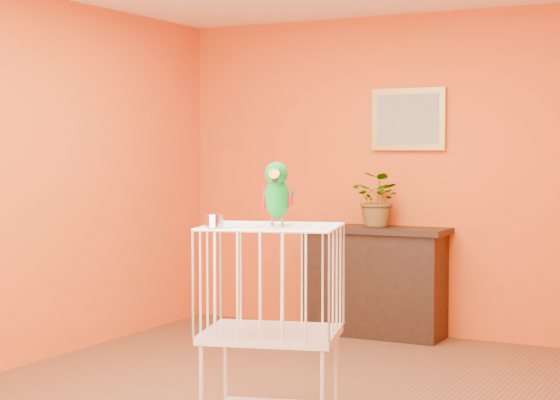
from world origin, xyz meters
The scene contains 8 objects.
ground centered at (0.00, 0.00, 0.00)m, with size 4.50×4.50×0.00m, color brown.
room_shell centered at (0.00, 0.00, 1.58)m, with size 4.50×4.50×4.50m.
console_cabinet centered at (-0.21, 2.04, 0.44)m, with size 1.19×0.43×0.88m.
potted_plant centered at (-0.18, 2.07, 1.06)m, with size 0.40×0.44×0.34m, color #26722D.
framed_picture centered at (0.00, 2.22, 1.75)m, with size 0.62×0.04×0.50m.
birdcage centered at (0.23, -0.57, 0.57)m, with size 0.83×0.72×1.09m.
feed_cup centered at (0.03, -0.83, 1.13)m, with size 0.10×0.10×0.07m, color silver.
parrot centered at (0.27, -0.57, 1.27)m, with size 0.19×0.31×0.35m.
Camera 1 is at (2.56, -4.96, 1.49)m, focal length 60.00 mm.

